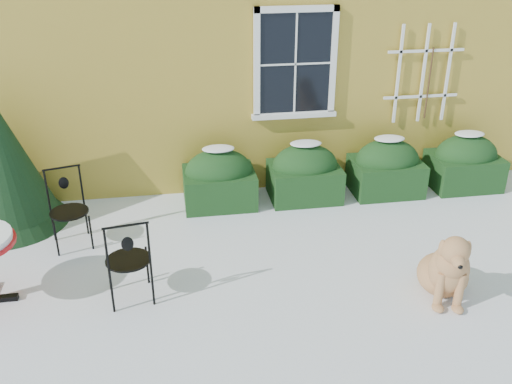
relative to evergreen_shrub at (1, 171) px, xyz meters
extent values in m
plane|color=white|center=(3.28, -2.44, -0.79)|extent=(80.00, 80.00, 0.00)
cube|color=black|center=(4.18, 0.52, 1.18)|extent=(1.05, 0.03, 1.45)
cube|color=white|center=(4.18, 0.51, 1.95)|extent=(1.23, 0.06, 0.09)
cube|color=white|center=(4.18, 0.51, 0.41)|extent=(1.23, 0.06, 0.09)
cube|color=white|center=(3.61, 0.51, 1.18)|extent=(0.09, 0.06, 1.63)
cube|color=white|center=(4.75, 0.51, 1.18)|extent=(0.09, 0.06, 1.63)
cube|color=white|center=(4.18, 0.50, 1.18)|extent=(0.02, 0.02, 1.45)
cube|color=white|center=(4.18, 0.50, 1.18)|extent=(1.05, 0.02, 0.02)
cube|color=white|center=(4.18, 0.51, 0.41)|extent=(1.29, 0.14, 0.07)
cube|color=white|center=(5.78, 0.50, 0.96)|extent=(0.04, 0.03, 1.50)
cube|color=white|center=(6.18, 0.50, 0.96)|extent=(0.04, 0.03, 1.50)
cube|color=white|center=(6.58, 0.50, 0.96)|extent=(0.04, 0.03, 1.50)
cube|color=white|center=(6.18, 0.50, 0.61)|extent=(1.20, 0.03, 0.04)
cube|color=white|center=(6.18, 0.50, 1.31)|extent=(1.20, 0.03, 0.04)
cylinder|color=#472D19|center=(6.28, 0.48, 0.81)|extent=(0.02, 0.02, 1.10)
cube|color=black|center=(2.98, 0.11, -0.53)|extent=(1.05, 0.80, 0.52)
ellipsoid|color=black|center=(2.98, 0.11, -0.27)|extent=(1.00, 0.72, 0.67)
ellipsoid|color=white|center=(2.98, 0.11, 0.09)|extent=(0.47, 0.32, 0.06)
cube|color=black|center=(4.28, 0.11, -0.53)|extent=(1.05, 0.80, 0.52)
ellipsoid|color=black|center=(4.28, 0.11, -0.27)|extent=(1.00, 0.72, 0.67)
ellipsoid|color=white|center=(4.28, 0.11, 0.09)|extent=(0.47, 0.32, 0.06)
cube|color=black|center=(5.58, 0.11, -0.53)|extent=(1.05, 0.80, 0.52)
ellipsoid|color=black|center=(5.58, 0.11, -0.27)|extent=(1.00, 0.72, 0.67)
ellipsoid|color=white|center=(5.58, 0.11, 0.09)|extent=(0.47, 0.32, 0.06)
cube|color=black|center=(6.88, 0.11, -0.53)|extent=(1.05, 0.80, 0.52)
ellipsoid|color=black|center=(6.88, 0.11, -0.27)|extent=(1.00, 0.72, 0.67)
ellipsoid|color=white|center=(6.88, 0.11, 0.09)|extent=(0.47, 0.32, 0.06)
cone|color=black|center=(0.00, 0.00, -0.32)|extent=(1.62, 1.62, 0.94)
cylinder|color=black|center=(1.93, -1.82, -0.55)|extent=(0.03, 0.03, 0.49)
cylinder|color=black|center=(1.50, -1.89, -0.55)|extent=(0.03, 0.03, 0.49)
cylinder|color=black|center=(2.00, -2.26, -0.55)|extent=(0.03, 0.03, 0.49)
cylinder|color=black|center=(1.56, -2.32, -0.55)|extent=(0.03, 0.03, 0.49)
cylinder|color=black|center=(1.75, -2.07, -0.30)|extent=(0.50, 0.50, 0.02)
cylinder|color=black|center=(2.00, -2.26, -0.03)|extent=(0.03, 0.03, 0.55)
cylinder|color=black|center=(1.56, -2.32, -0.03)|extent=(0.03, 0.03, 0.55)
cylinder|color=black|center=(1.78, -2.29, 0.25)|extent=(0.48, 0.09, 0.03)
ellipsoid|color=black|center=(1.78, -2.29, 0.03)|extent=(0.13, 0.05, 0.17)
cylinder|color=black|center=(0.80, -1.03, -0.55)|extent=(0.03, 0.03, 0.48)
cylinder|color=black|center=(1.21, -0.93, -0.55)|extent=(0.03, 0.03, 0.48)
cylinder|color=black|center=(0.70, -0.62, -0.55)|extent=(0.03, 0.03, 0.48)
cylinder|color=black|center=(1.11, -0.51, -0.55)|extent=(0.03, 0.03, 0.48)
cylinder|color=black|center=(0.95, -0.77, -0.31)|extent=(0.49, 0.49, 0.02)
cylinder|color=black|center=(0.70, -0.62, -0.04)|extent=(0.03, 0.03, 0.53)
cylinder|color=black|center=(1.11, -0.51, -0.04)|extent=(0.03, 0.03, 0.53)
cylinder|color=black|center=(0.90, -0.57, 0.22)|extent=(0.46, 0.14, 0.03)
ellipsoid|color=black|center=(0.90, -0.57, 0.01)|extent=(0.13, 0.06, 0.17)
ellipsoid|color=tan|center=(5.27, -2.51, -0.58)|extent=(0.72, 0.76, 0.46)
ellipsoid|color=tan|center=(5.21, -2.72, -0.37)|extent=(0.53, 0.49, 0.58)
sphere|color=tan|center=(5.20, -2.78, -0.24)|extent=(0.36, 0.36, 0.36)
cylinder|color=tan|center=(5.07, -2.83, -0.56)|extent=(0.09, 0.09, 0.46)
cylinder|color=tan|center=(5.28, -2.89, -0.56)|extent=(0.09, 0.09, 0.46)
ellipsoid|color=tan|center=(5.06, -2.88, -0.75)|extent=(0.13, 0.16, 0.08)
ellipsoid|color=tan|center=(5.26, -2.94, -0.75)|extent=(0.13, 0.16, 0.08)
cylinder|color=tan|center=(5.19, -2.79, -0.18)|extent=(0.27, 0.31, 0.25)
sphere|color=tan|center=(5.18, -2.84, -0.05)|extent=(0.31, 0.31, 0.31)
ellipsoid|color=tan|center=(5.15, -2.97, -0.10)|extent=(0.20, 0.27, 0.13)
sphere|color=black|center=(5.12, -3.07, -0.10)|extent=(0.05, 0.05, 0.05)
ellipsoid|color=tan|center=(5.06, -2.76, -0.05)|extent=(0.10, 0.12, 0.19)
ellipsoid|color=tan|center=(5.32, -2.83, -0.05)|extent=(0.10, 0.12, 0.19)
cylinder|color=tan|center=(5.51, -2.34, -0.73)|extent=(0.18, 0.38, 0.08)
camera|label=1|loc=(2.28, -7.56, 3.09)|focal=40.00mm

